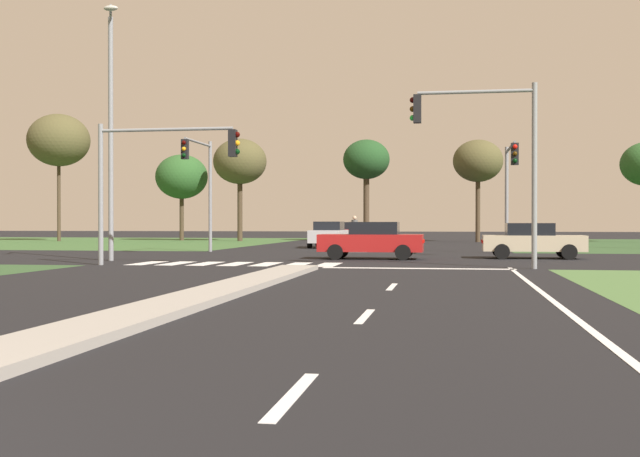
{
  "coord_description": "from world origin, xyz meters",
  "views": [
    {
      "loc": [
        4.88,
        -3.55,
        1.54
      ],
      "look_at": [
        -0.1,
        26.58,
        1.3
      ],
      "focal_mm": 44.56,
      "sensor_mm": 36.0,
      "label": 1
    }
  ],
  "objects_px": {
    "car_silver_third": "(329,234)",
    "traffic_signal_far_right": "(510,177)",
    "traffic_signal_far_left": "(201,175)",
    "pedestrian_at_median": "(355,229)",
    "car_beige_fourth": "(532,240)",
    "street_lamp_second": "(111,124)",
    "treeline_second": "(182,177)",
    "treeline_near": "(59,140)",
    "car_red_near": "(372,240)",
    "treeline_third": "(240,162)",
    "traffic_signal_near_right": "(491,143)",
    "car_maroon_second": "(355,232)",
    "treeline_fifth": "(478,161)",
    "treeline_fourth": "(366,161)",
    "traffic_signal_near_left": "(154,166)"
  },
  "relations": [
    {
      "from": "car_silver_third",
      "to": "traffic_signal_far_right",
      "type": "relative_size",
      "value": 0.86
    },
    {
      "from": "traffic_signal_far_left",
      "to": "pedestrian_at_median",
      "type": "distance_m",
      "value": 8.71
    },
    {
      "from": "car_beige_fourth",
      "to": "street_lamp_second",
      "type": "bearing_deg",
      "value": -73.89
    },
    {
      "from": "car_silver_third",
      "to": "treeline_second",
      "type": "relative_size",
      "value": 0.62
    },
    {
      "from": "street_lamp_second",
      "to": "treeline_near",
      "type": "distance_m",
      "value": 35.8
    },
    {
      "from": "car_red_near",
      "to": "treeline_third",
      "type": "xyz_separation_m",
      "value": [
        -13.87,
        30.13,
        5.71
      ]
    },
    {
      "from": "traffic_signal_far_right",
      "to": "street_lamp_second",
      "type": "relative_size",
      "value": 0.55
    },
    {
      "from": "car_beige_fourth",
      "to": "traffic_signal_near_right",
      "type": "xyz_separation_m",
      "value": [
        -2.12,
        -7.76,
        3.4
      ]
    },
    {
      "from": "treeline_third",
      "to": "street_lamp_second",
      "type": "bearing_deg",
      "value": -83.61
    },
    {
      "from": "street_lamp_second",
      "to": "treeline_third",
      "type": "xyz_separation_m",
      "value": [
        -3.74,
        33.42,
        1.06
      ]
    },
    {
      "from": "car_beige_fourth",
      "to": "traffic_signal_near_right",
      "type": "height_order",
      "value": "traffic_signal_near_right"
    },
    {
      "from": "treeline_near",
      "to": "treeline_third",
      "type": "height_order",
      "value": "treeline_near"
    },
    {
      "from": "car_maroon_second",
      "to": "treeline_fifth",
      "type": "bearing_deg",
      "value": -159.16
    },
    {
      "from": "car_red_near",
      "to": "car_silver_third",
      "type": "bearing_deg",
      "value": 15.62
    },
    {
      "from": "car_beige_fourth",
      "to": "treeline_fourth",
      "type": "distance_m",
      "value": 31.56
    },
    {
      "from": "treeline_third",
      "to": "treeline_fourth",
      "type": "distance_m",
      "value": 10.39
    },
    {
      "from": "traffic_signal_near_left",
      "to": "car_beige_fourth",
      "type": "bearing_deg",
      "value": 29.2
    },
    {
      "from": "car_beige_fourth",
      "to": "treeline_second",
      "type": "xyz_separation_m",
      "value": [
        -26.08,
        30.04,
        4.64
      ]
    },
    {
      "from": "treeline_second",
      "to": "traffic_signal_near_right",
      "type": "bearing_deg",
      "value": -57.62
    },
    {
      "from": "car_maroon_second",
      "to": "traffic_signal_near_left",
      "type": "distance_m",
      "value": 32.85
    },
    {
      "from": "car_maroon_second",
      "to": "treeline_second",
      "type": "distance_m",
      "value": 16.98
    },
    {
      "from": "car_maroon_second",
      "to": "traffic_signal_far_left",
      "type": "relative_size",
      "value": 0.75
    },
    {
      "from": "traffic_signal_far_right",
      "to": "treeline_third",
      "type": "relative_size",
      "value": 0.63
    },
    {
      "from": "traffic_signal_near_right",
      "to": "pedestrian_at_median",
      "type": "height_order",
      "value": "traffic_signal_near_right"
    },
    {
      "from": "traffic_signal_near_left",
      "to": "treeline_near",
      "type": "distance_m",
      "value": 39.98
    },
    {
      "from": "traffic_signal_far_right",
      "to": "street_lamp_second",
      "type": "distance_m",
      "value": 18.2
    },
    {
      "from": "treeline_near",
      "to": "treeline_third",
      "type": "distance_m",
      "value": 14.89
    },
    {
      "from": "treeline_fifth",
      "to": "car_beige_fourth",
      "type": "bearing_deg",
      "value": -87.28
    },
    {
      "from": "car_silver_third",
      "to": "traffic_signal_near_left",
      "type": "height_order",
      "value": "traffic_signal_near_left"
    },
    {
      "from": "pedestrian_at_median",
      "to": "treeline_second",
      "type": "xyz_separation_m",
      "value": [
        -17.54,
        22.37,
        4.2
      ]
    },
    {
      "from": "car_red_near",
      "to": "traffic_signal_far_right",
      "type": "xyz_separation_m",
      "value": [
        5.99,
        5.0,
        2.89
      ]
    },
    {
      "from": "traffic_signal_near_left",
      "to": "pedestrian_at_median",
      "type": "relative_size",
      "value": 3.01
    },
    {
      "from": "car_maroon_second",
      "to": "traffic_signal_near_right",
      "type": "xyz_separation_m",
      "value": [
        8.48,
        -32.57,
        3.38
      ]
    },
    {
      "from": "traffic_signal_far_right",
      "to": "treeline_near",
      "type": "height_order",
      "value": "treeline_near"
    },
    {
      "from": "treeline_fourth",
      "to": "car_silver_third",
      "type": "bearing_deg",
      "value": -91.97
    },
    {
      "from": "treeline_near",
      "to": "treeline_fifth",
      "type": "distance_m",
      "value": 33.9
    },
    {
      "from": "traffic_signal_near_right",
      "to": "treeline_third",
      "type": "bearing_deg",
      "value": 116.92
    },
    {
      "from": "car_silver_third",
      "to": "traffic_signal_near_left",
      "type": "xyz_separation_m",
      "value": [
        -3.13,
        -20.71,
        2.75
      ]
    },
    {
      "from": "traffic_signal_far_right",
      "to": "street_lamp_second",
      "type": "height_order",
      "value": "street_lamp_second"
    },
    {
      "from": "car_maroon_second",
      "to": "traffic_signal_near_left",
      "type": "height_order",
      "value": "traffic_signal_near_left"
    },
    {
      "from": "traffic_signal_far_right",
      "to": "traffic_signal_near_left",
      "type": "height_order",
      "value": "traffic_signal_far_right"
    },
    {
      "from": "traffic_signal_far_left",
      "to": "treeline_fifth",
      "type": "xyz_separation_m",
      "value": [
        14.56,
        24.42,
        2.33
      ]
    },
    {
      "from": "treeline_second",
      "to": "treeline_fourth",
      "type": "bearing_deg",
      "value": -2.66
    },
    {
      "from": "pedestrian_at_median",
      "to": "treeline_second",
      "type": "height_order",
      "value": "treeline_second"
    },
    {
      "from": "car_maroon_second",
      "to": "traffic_signal_far_right",
      "type": "distance_m",
      "value": 23.74
    },
    {
      "from": "traffic_signal_near_left",
      "to": "treeline_fourth",
      "type": "bearing_deg",
      "value": 84.32
    },
    {
      "from": "treeline_second",
      "to": "treeline_third",
      "type": "bearing_deg",
      "value": -14.93
    },
    {
      "from": "treeline_second",
      "to": "car_maroon_second",
      "type": "bearing_deg",
      "value": -18.64
    },
    {
      "from": "traffic_signal_near_right",
      "to": "treeline_third",
      "type": "xyz_separation_m",
      "value": [
        -18.44,
        36.32,
        2.34
      ]
    },
    {
      "from": "traffic_signal_far_left",
      "to": "treeline_second",
      "type": "xyz_separation_m",
      "value": [
        -10.18,
        26.12,
        1.45
      ]
    }
  ]
}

